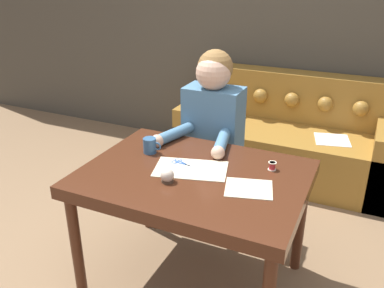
{
  "coord_description": "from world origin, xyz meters",
  "views": [
    {
      "loc": [
        0.85,
        -1.65,
        1.73
      ],
      "look_at": [
        -0.01,
        0.21,
        0.83
      ],
      "focal_mm": 38.0,
      "sensor_mm": 36.0,
      "label": 1
    }
  ],
  "objects_px": {
    "mug": "(150,146)",
    "dining_table": "(194,185)",
    "couch": "(286,139)",
    "scissors": "(183,164)",
    "thread_spool": "(272,166)",
    "pin_cushion": "(167,176)",
    "person": "(212,140)"
  },
  "relations": [
    {
      "from": "mug",
      "to": "dining_table",
      "type": "bearing_deg",
      "value": -19.93
    },
    {
      "from": "dining_table",
      "to": "couch",
      "type": "relative_size",
      "value": 0.65
    },
    {
      "from": "mug",
      "to": "scissors",
      "type": "bearing_deg",
      "value": -13.07
    },
    {
      "from": "couch",
      "to": "dining_table",
      "type": "bearing_deg",
      "value": -95.53
    },
    {
      "from": "dining_table",
      "to": "mug",
      "type": "height_order",
      "value": "mug"
    },
    {
      "from": "thread_spool",
      "to": "pin_cushion",
      "type": "xyz_separation_m",
      "value": [
        -0.45,
        -0.35,
        0.01
      ]
    },
    {
      "from": "dining_table",
      "to": "thread_spool",
      "type": "xyz_separation_m",
      "value": [
        0.37,
        0.21,
        0.1
      ]
    },
    {
      "from": "dining_table",
      "to": "person",
      "type": "relative_size",
      "value": 0.93
    },
    {
      "from": "thread_spool",
      "to": "dining_table",
      "type": "bearing_deg",
      "value": -150.77
    },
    {
      "from": "thread_spool",
      "to": "pin_cushion",
      "type": "relative_size",
      "value": 0.63
    },
    {
      "from": "mug",
      "to": "pin_cushion",
      "type": "bearing_deg",
      "value": -46.31
    },
    {
      "from": "dining_table",
      "to": "mug",
      "type": "relative_size",
      "value": 10.37
    },
    {
      "from": "couch",
      "to": "thread_spool",
      "type": "xyz_separation_m",
      "value": [
        0.21,
        -1.42,
        0.44
      ]
    },
    {
      "from": "thread_spool",
      "to": "pin_cushion",
      "type": "distance_m",
      "value": 0.57
    },
    {
      "from": "pin_cushion",
      "to": "thread_spool",
      "type": "bearing_deg",
      "value": 38.11
    },
    {
      "from": "couch",
      "to": "person",
      "type": "xyz_separation_m",
      "value": [
        -0.3,
        -1.02,
        0.34
      ]
    },
    {
      "from": "person",
      "to": "scissors",
      "type": "distance_m",
      "value": 0.55
    },
    {
      "from": "scissors",
      "to": "thread_spool",
      "type": "xyz_separation_m",
      "value": [
        0.46,
        0.14,
        0.02
      ]
    },
    {
      "from": "couch",
      "to": "mug",
      "type": "distance_m",
      "value": 1.65
    },
    {
      "from": "dining_table",
      "to": "person",
      "type": "distance_m",
      "value": 0.63
    },
    {
      "from": "couch",
      "to": "person",
      "type": "relative_size",
      "value": 1.44
    },
    {
      "from": "dining_table",
      "to": "couch",
      "type": "bearing_deg",
      "value": 84.47
    },
    {
      "from": "scissors",
      "to": "pin_cushion",
      "type": "distance_m",
      "value": 0.21
    },
    {
      "from": "dining_table",
      "to": "pin_cushion",
      "type": "height_order",
      "value": "pin_cushion"
    },
    {
      "from": "dining_table",
      "to": "person",
      "type": "height_order",
      "value": "person"
    },
    {
      "from": "person",
      "to": "scissors",
      "type": "xyz_separation_m",
      "value": [
        0.05,
        -0.55,
        0.08
      ]
    },
    {
      "from": "scissors",
      "to": "mug",
      "type": "distance_m",
      "value": 0.25
    },
    {
      "from": "dining_table",
      "to": "couch",
      "type": "distance_m",
      "value": 1.67
    },
    {
      "from": "couch",
      "to": "scissors",
      "type": "height_order",
      "value": "couch"
    },
    {
      "from": "scissors",
      "to": "person",
      "type": "bearing_deg",
      "value": 94.91
    },
    {
      "from": "person",
      "to": "mug",
      "type": "height_order",
      "value": "person"
    },
    {
      "from": "couch",
      "to": "thread_spool",
      "type": "distance_m",
      "value": 1.5
    }
  ]
}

